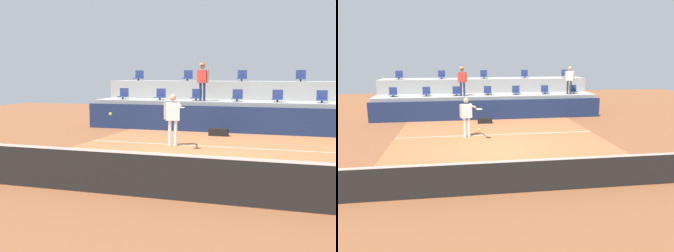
{
  "view_description": "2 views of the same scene",
  "coord_description": "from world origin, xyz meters",
  "views": [
    {
      "loc": [
        2.98,
        -11.79,
        2.43
      ],
      "look_at": [
        -0.74,
        -0.26,
        0.98
      ],
      "focal_mm": 46.47,
      "sensor_mm": 36.0,
      "label": 1
    },
    {
      "loc": [
        -1.68,
        -11.78,
        3.57
      ],
      "look_at": [
        0.03,
        -0.21,
        0.98
      ],
      "focal_mm": 34.4,
      "sensor_mm": 36.0,
      "label": 2
    }
  ],
  "objects": [
    {
      "name": "tennis_ball",
      "position": [
        -1.15,
        -3.12,
        1.56
      ],
      "size": [
        0.07,
        0.07,
        0.07
      ],
      "color": "#CCE033"
    },
    {
      "name": "stadium_chair_lower_right",
      "position": [
        3.54,
        7.23,
        1.46
      ],
      "size": [
        0.44,
        0.4,
        0.52
      ],
      "color": "#2D2D33",
      "rests_on": "seating_tier_lower"
    },
    {
      "name": "stadium_chair_lower_far_left",
      "position": [
        -5.38,
        7.23,
        1.46
      ],
      "size": [
        0.44,
        0.4,
        0.52
      ],
      "color": "#2D2D33",
      "rests_on": "seating_tier_lower"
    },
    {
      "name": "court_service_line",
      "position": [
        0.0,
        2.4,
        0.01
      ],
      "size": [
        9.0,
        0.06,
        0.0
      ],
      "primitive_type": "cube",
      "color": "silver",
      "rests_on": "ground_plane"
    },
    {
      "name": "seating_tier_lower",
      "position": [
        0.0,
        7.3,
        0.62
      ],
      "size": [
        13.0,
        1.8,
        1.25
      ],
      "primitive_type": "cube",
      "color": "#9E9E99",
      "rests_on": "ground_plane"
    },
    {
      "name": "stadium_chair_upper_left",
      "position": [
        -2.7,
        9.03,
        2.31
      ],
      "size": [
        0.44,
        0.4,
        0.52
      ],
      "color": "#2D2D33",
      "rests_on": "seating_tier_upper"
    },
    {
      "name": "stadium_chair_upper_center",
      "position": [
        -0.04,
        9.03,
        2.31
      ],
      "size": [
        0.44,
        0.4,
        0.52
      ],
      "color": "#2D2D33",
      "rests_on": "seating_tier_upper"
    },
    {
      "name": "spectator_with_hat",
      "position": [
        -1.44,
        6.85,
        2.27
      ],
      "size": [
        0.58,
        0.46,
        1.68
      ],
      "color": "navy",
      "rests_on": "seating_tier_lower"
    },
    {
      "name": "court_inner_paint",
      "position": [
        0.0,
        1.0,
        0.0
      ],
      "size": [
        9.0,
        10.0,
        0.01
      ],
      "primitive_type": "cube",
      "color": "#A36038",
      "rests_on": "ground_plane"
    },
    {
      "name": "ground_plane",
      "position": [
        0.0,
        0.0,
        0.0
      ],
      "size": [
        40.0,
        40.0,
        0.0
      ],
      "primitive_type": "plane",
      "color": "brown"
    },
    {
      "name": "stadium_chair_upper_far_left",
      "position": [
        -5.3,
        9.03,
        2.31
      ],
      "size": [
        0.44,
        0.4,
        0.52
      ],
      "color": "#2D2D33",
      "rests_on": "seating_tier_upper"
    },
    {
      "name": "equipment_bag",
      "position": [
        -0.33,
        5.01,
        0.15
      ],
      "size": [
        0.76,
        0.28,
        0.3
      ],
      "primitive_type": "cube",
      "color": "black",
      "rests_on": "ground_plane"
    },
    {
      "name": "stadium_chair_lower_center",
      "position": [
        0.04,
        7.23,
        1.46
      ],
      "size": [
        0.44,
        0.4,
        0.52
      ],
      "color": "#2D2D33",
      "rests_on": "seating_tier_lower"
    },
    {
      "name": "stadium_chair_lower_mid_left",
      "position": [
        -1.8,
        7.23,
        1.46
      ],
      "size": [
        0.44,
        0.4,
        0.52
      ],
      "color": "#2D2D33",
      "rests_on": "seating_tier_lower"
    },
    {
      "name": "tennis_player",
      "position": [
        -1.35,
        2.19,
        1.08
      ],
      "size": [
        0.99,
        1.16,
        1.76
      ],
      "color": "white",
      "rests_on": "ground_plane"
    },
    {
      "name": "stadium_chair_lower_left",
      "position": [
        -3.52,
        7.23,
        1.46
      ],
      "size": [
        0.44,
        0.4,
        0.52
      ],
      "color": "#2D2D33",
      "rests_on": "seating_tier_lower"
    },
    {
      "name": "seating_tier_upper",
      "position": [
        0.0,
        9.1,
        1.05
      ],
      "size": [
        13.0,
        1.8,
        2.1
      ],
      "primitive_type": "cube",
      "color": "#9E9E99",
      "rests_on": "ground_plane"
    },
    {
      "name": "stadium_chair_upper_right",
      "position": [
        2.64,
        9.03,
        2.31
      ],
      "size": [
        0.44,
        0.4,
        0.52
      ],
      "color": "#2D2D33",
      "rests_on": "seating_tier_upper"
    },
    {
      "name": "tennis_net",
      "position": [
        0.0,
        -4.0,
        0.5
      ],
      "size": [
        10.48,
        0.08,
        1.07
      ],
      "color": "black",
      "rests_on": "ground_plane"
    },
    {
      "name": "stadium_chair_lower_mid_right",
      "position": [
        1.75,
        7.23,
        1.46
      ],
      "size": [
        0.44,
        0.4,
        0.52
      ],
      "color": "#2D2D33",
      "rests_on": "seating_tier_lower"
    },
    {
      "name": "sponsor_backboard",
      "position": [
        0.0,
        6.0,
        0.55
      ],
      "size": [
        13.0,
        0.16,
        1.1
      ],
      "primitive_type": "cube",
      "color": "navy",
      "rests_on": "ground_plane"
    }
  ]
}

